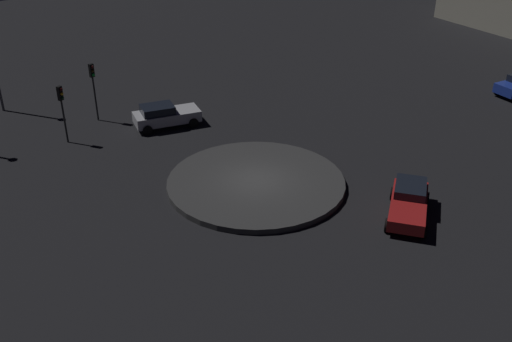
# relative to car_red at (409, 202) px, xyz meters

# --- Properties ---
(ground_plane) EXTENTS (114.09, 114.09, 0.00)m
(ground_plane) POSITION_rel_car_red_xyz_m (-4.71, 6.79, -0.74)
(ground_plane) COLOR black
(roundabout_island) EXTENTS (9.83, 9.83, 0.33)m
(roundabout_island) POSITION_rel_car_red_xyz_m (-4.71, 6.79, -0.57)
(roundabout_island) COLOR #383838
(roundabout_island) RESTS_ON ground_plane
(car_red) EXTENTS (4.46, 4.14, 1.39)m
(car_red) POSITION_rel_car_red_xyz_m (0.00, 0.00, 0.00)
(car_red) COLOR red
(car_red) RESTS_ON ground_plane
(car_silver) EXTENTS (4.61, 2.72, 1.55)m
(car_silver) POSITION_rel_car_red_xyz_m (-5.34, 16.87, 0.06)
(car_silver) COLOR silver
(car_silver) RESTS_ON ground_plane
(traffic_light_northwest) EXTENTS (0.37, 0.40, 3.75)m
(traffic_light_northwest) POSITION_rel_car_red_xyz_m (-11.63, 18.00, 1.95)
(traffic_light_northwest) COLOR #2D2D2D
(traffic_light_northwest) RESTS_ON ground_plane
(traffic_light_north) EXTENTS (0.35, 0.39, 4.02)m
(traffic_light_north) POSITION_rel_car_red_xyz_m (-8.77, 20.35, 2.13)
(traffic_light_north) COLOR #2D2D2D
(traffic_light_north) RESTS_ON ground_plane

